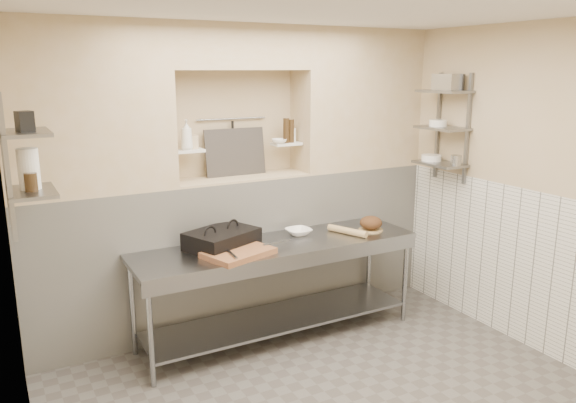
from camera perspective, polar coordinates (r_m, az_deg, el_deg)
wall_left at (r=3.20m, az=-26.53°, el=-6.56°), size 0.10×3.90×2.80m
wall_right at (r=5.23m, az=24.70°, el=0.94°), size 0.10×3.90×2.80m
wall_back at (r=5.54m, az=-5.94°, el=2.75°), size 4.00×0.10×2.80m
backwall_lower at (r=5.49m, az=-4.76°, el=-4.87°), size 4.00×0.40×1.40m
alcove_sill at (r=5.31m, az=-4.90°, el=2.42°), size 1.30×0.40×0.02m
backwall_pillar_left at (r=4.85m, az=-19.72°, el=8.89°), size 1.35×0.40×1.40m
backwall_pillar_right at (r=5.88m, az=7.05°, el=10.20°), size 1.35×0.40×1.40m
backwall_header at (r=5.22m, az=-5.17°, el=15.36°), size 1.30×0.40×0.40m
wainscot_left at (r=3.48m, az=-24.26°, el=-17.37°), size 0.02×3.90×1.40m
wainscot_right at (r=5.36m, az=23.59°, el=-6.45°), size 0.02×3.90×1.40m
alcove_shelf_left at (r=5.09m, az=-10.15°, el=5.09°), size 0.28×0.16×0.02m
alcove_shelf_right at (r=5.48m, az=-0.15°, el=5.88°), size 0.28×0.16×0.02m
utensil_rail at (r=5.39m, az=-5.75°, el=8.36°), size 0.70×0.02×0.02m
hanging_steel at (r=5.39m, az=-5.63°, el=6.55°), size 0.02×0.02×0.30m
splash_panel at (r=5.36m, az=-5.38°, el=5.01°), size 0.60×0.08×0.45m
shelf_rail_left_a at (r=4.33m, az=-26.85°, el=3.78°), size 0.03×0.03×0.95m
shelf_rail_left_b at (r=3.93m, az=-26.61°, el=2.98°), size 0.03×0.03×0.95m
wall_shelf_left_lower at (r=4.17m, az=-24.60°, el=0.89°), size 0.30×0.50×0.02m
wall_shelf_left_upper at (r=4.11m, az=-25.14°, el=6.35°), size 0.30×0.50×0.03m
shelf_rail_right_a at (r=5.93m, az=14.99°, el=7.45°), size 0.03×0.03×1.05m
shelf_rail_right_b at (r=5.64m, az=17.79°, el=7.00°), size 0.03×0.03×1.05m
wall_shelf_right_lower at (r=5.74m, az=15.17°, el=3.73°), size 0.30×0.50×0.02m
wall_shelf_right_mid at (r=5.69m, az=15.38°, el=7.20°), size 0.30×0.50×0.02m
wall_shelf_right_upper at (r=5.67m, az=15.60°, el=10.72°), size 0.30×0.50×0.03m
prep_table at (r=5.07m, az=-1.00°, el=-7.08°), size 2.60×0.70×0.90m
panini_press at (r=4.88m, az=-6.73°, el=-3.83°), size 0.69×0.61×0.16m
cutting_board at (r=4.68m, az=-5.06°, el=-5.23°), size 0.63×0.53×0.05m
knife_blade at (r=4.86m, az=-1.13°, el=-4.18°), size 0.28×0.07×0.01m
tongs at (r=4.57m, az=-5.77°, el=-5.29°), size 0.04×0.26×0.02m
mixing_bowl at (r=5.25m, az=1.09°, el=-3.08°), size 0.24×0.24×0.06m
rolling_pin at (r=5.29m, az=6.05°, el=-2.99°), size 0.22×0.41×0.06m
bread_board at (r=5.44m, az=8.40°, el=-2.87°), size 0.23×0.23×0.01m
bread_loaf at (r=5.42m, az=8.42°, el=-2.15°), size 0.21×0.21×0.13m
bottle_soap at (r=5.03m, az=-10.26°, el=6.67°), size 0.12×0.13×0.27m
jar_alcove at (r=5.13m, az=-9.67°, el=6.00°), size 0.08×0.08×0.12m
bowl_alcove at (r=5.40m, az=-0.91°, el=6.14°), size 0.18×0.18×0.05m
condiment_a at (r=5.47m, az=0.31°, el=7.18°), size 0.06×0.06×0.22m
condiment_b at (r=5.44m, az=-0.18°, el=7.22°), size 0.06×0.06×0.24m
condiment_c at (r=5.53m, az=0.41°, el=6.78°), size 0.08×0.08×0.13m
jug_left at (r=4.18m, az=-24.85°, el=3.03°), size 0.14×0.14×0.28m
jar_left at (r=4.11m, az=-24.65°, el=1.79°), size 0.08×0.08×0.12m
box_left_upper at (r=4.03m, az=-25.18°, el=7.37°), size 0.12×0.12×0.13m
bowl_right at (r=5.82m, az=14.36°, el=4.33°), size 0.20×0.20×0.06m
canister_right at (r=5.58m, az=16.71°, el=4.02°), size 0.10×0.10×0.10m
bowl_right_mid at (r=5.73m, az=14.99°, el=7.71°), size 0.17×0.17×0.06m
basket_right at (r=5.64m, az=15.94°, el=11.59°), size 0.22×0.26×0.15m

